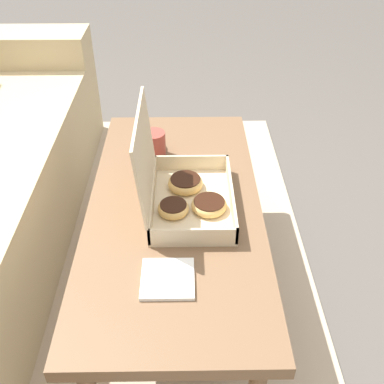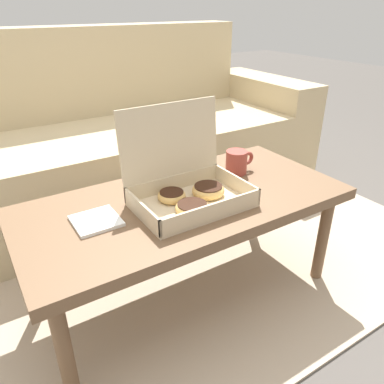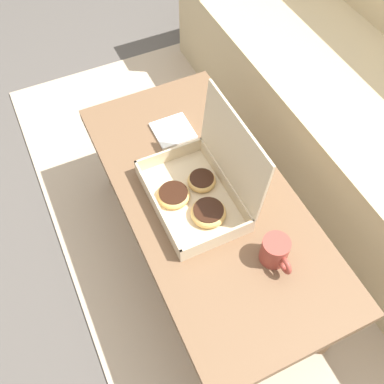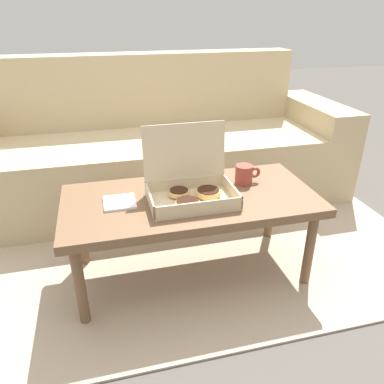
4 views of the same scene
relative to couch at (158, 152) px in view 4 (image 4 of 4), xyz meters
The scene contains 7 objects.
ground_plane 0.86m from the couch, 90.00° to the right, with size 12.00×12.00×0.00m, color #514C47.
area_rug 0.59m from the couch, 90.00° to the right, with size 2.59×1.82×0.01m, color tan.
couch is the anchor object (origin of this frame).
coffee_table 0.90m from the couch, 90.00° to the right, with size 1.13×0.54×0.42m.
pastry_box 0.94m from the couch, 90.22° to the right, with size 0.37×0.28×0.31m.
coffee_mug 0.88m from the couch, 70.93° to the right, with size 0.12×0.08×0.09m.
napkin_stack 0.95m from the couch, 109.47° to the right, with size 0.14×0.14×0.01m.
Camera 4 is at (-0.36, -1.54, 1.18)m, focal length 35.00 mm.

